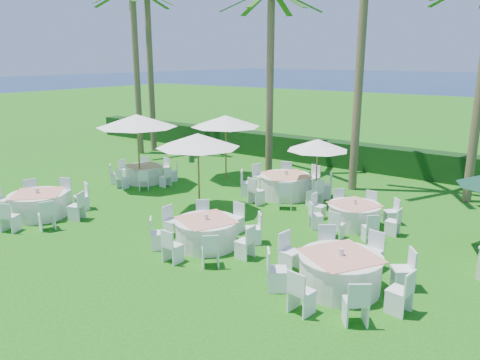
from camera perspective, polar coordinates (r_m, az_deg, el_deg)
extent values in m
plane|color=#126110|center=(13.63, -8.93, -7.63)|extent=(120.00, 120.00, 0.00)
cube|color=black|center=(23.15, 12.35, 3.09)|extent=(34.00, 1.00, 1.20)
cylinder|color=white|center=(16.89, -23.34, -2.86)|extent=(1.78, 1.78, 0.77)
cylinder|color=white|center=(16.79, -23.47, -1.57)|extent=(1.86, 1.86, 0.03)
cube|color=tan|center=(16.78, -23.48, -1.48)|extent=(2.04, 2.04, 0.01)
cylinder|color=silver|center=(16.76, -23.51, -1.20)|extent=(0.12, 0.12, 0.17)
cube|color=white|center=(16.10, -19.35, -3.02)|extent=(0.57, 0.57, 0.93)
cube|color=white|center=(17.11, -18.77, -1.94)|extent=(0.56, 0.56, 0.93)
cube|color=white|center=(17.96, -20.78, -1.35)|extent=(0.57, 0.57, 0.93)
cube|color=white|center=(18.20, -24.07, -1.47)|extent=(0.56, 0.56, 0.93)
cube|color=white|center=(17.72, -27.01, -2.22)|extent=(0.57, 0.57, 0.93)
cube|color=white|center=(15.83, -26.30, -4.03)|extent=(0.57, 0.57, 0.93)
cube|color=white|center=(15.55, -22.54, -3.94)|extent=(0.56, 0.56, 0.93)
cylinder|color=white|center=(13.20, -4.11, -6.50)|extent=(1.71, 1.71, 0.74)
cylinder|color=white|center=(13.07, -4.14, -4.95)|extent=(1.78, 1.78, 0.03)
cube|color=tan|center=(13.06, -4.14, -4.85)|extent=(1.81, 1.81, 0.01)
cylinder|color=silver|center=(13.03, -4.15, -4.49)|extent=(0.12, 0.12, 0.16)
cube|color=white|center=(13.32, 1.64, -5.92)|extent=(0.59, 0.59, 0.89)
cube|color=white|center=(14.14, -0.58, -4.67)|extent=(0.42, 0.42, 0.89)
cube|color=white|center=(14.43, -4.51, -4.32)|extent=(0.59, 0.59, 0.89)
cube|color=white|center=(14.03, -8.26, -4.99)|extent=(0.42, 0.42, 0.89)
cube|color=white|center=(13.16, -9.95, -6.42)|extent=(0.59, 0.59, 0.89)
cube|color=white|center=(12.27, -8.22, -7.94)|extent=(0.42, 0.42, 0.89)
cube|color=white|center=(11.94, -3.64, -8.47)|extent=(0.59, 0.59, 0.89)
cube|color=white|center=(12.40, 0.59, -7.54)|extent=(0.42, 0.42, 0.89)
cylinder|color=white|center=(11.07, 12.07, -11.03)|extent=(1.83, 1.83, 0.79)
cylinder|color=white|center=(10.90, 12.19, -9.10)|extent=(1.91, 1.91, 0.03)
cube|color=tan|center=(10.89, 12.20, -8.98)|extent=(2.03, 2.03, 0.01)
cylinder|color=silver|center=(10.85, 12.22, -8.56)|extent=(0.13, 0.13, 0.17)
cube|color=white|center=(11.43, 19.22, -10.26)|extent=(0.62, 0.62, 0.95)
cube|color=white|center=(12.17, 15.76, -8.40)|extent=(0.51, 0.51, 0.95)
cube|color=white|center=(12.31, 10.66, -7.82)|extent=(0.62, 0.62, 0.95)
cube|color=white|center=(11.77, 6.16, -8.72)|extent=(0.51, 0.51, 0.95)
cube|color=white|center=(10.81, 4.55, -10.89)|extent=(0.62, 0.62, 0.95)
cube|color=white|center=(9.97, 7.54, -13.35)|extent=(0.51, 0.51, 0.95)
cube|color=white|center=(9.80, 13.94, -14.20)|extent=(0.62, 0.62, 0.95)
cube|color=white|center=(10.44, 18.88, -12.70)|extent=(0.51, 0.51, 0.95)
cylinder|color=white|center=(20.20, -11.57, 0.67)|extent=(1.55, 1.55, 0.67)
cylinder|color=white|center=(20.12, -11.62, 1.63)|extent=(1.61, 1.61, 0.03)
cube|color=tan|center=(20.12, -11.63, 1.70)|extent=(1.62, 1.62, 0.01)
cylinder|color=silver|center=(20.10, -11.64, 1.93)|extent=(0.11, 0.11, 0.14)
cube|color=white|center=(20.18, -8.15, 1.01)|extent=(0.53, 0.53, 0.81)
cube|color=white|center=(21.00, -9.19, 1.51)|extent=(0.38, 0.38, 0.81)
cube|color=white|center=(21.36, -11.50, 1.63)|extent=(0.53, 0.53, 0.81)
cube|color=white|center=(21.06, -13.84, 1.31)|extent=(0.38, 0.38, 0.81)
cube|color=white|center=(20.27, -15.00, 0.71)|extent=(0.53, 0.53, 0.81)
cube|color=white|center=(19.41, -14.17, 0.15)|extent=(0.38, 0.38, 0.81)
cube|color=white|center=(19.01, -11.68, 0.00)|extent=(0.53, 0.53, 0.81)
cube|color=white|center=(19.34, -9.12, 0.37)|extent=(0.38, 0.38, 0.81)
cylinder|color=white|center=(17.80, 5.58, -0.75)|extent=(1.88, 1.88, 0.82)
cylinder|color=white|center=(17.69, 5.62, 0.55)|extent=(1.96, 1.96, 0.03)
cube|color=tan|center=(17.69, 5.62, 0.63)|extent=(2.13, 2.13, 0.01)
cylinder|color=silver|center=(17.67, 5.63, 0.90)|extent=(0.13, 0.13, 0.17)
cube|color=white|center=(17.83, 10.32, -0.62)|extent=(0.63, 0.63, 0.98)
cube|color=white|center=(18.81, 8.79, 0.25)|extent=(0.56, 0.56, 0.98)
cube|color=white|center=(19.20, 5.63, 0.65)|extent=(0.63, 0.63, 0.98)
cube|color=white|center=(18.81, 2.45, 0.41)|extent=(0.56, 0.56, 0.98)
cube|color=white|center=(17.84, 0.86, -0.37)|extent=(0.63, 0.63, 0.98)
cube|color=white|center=(16.81, 2.01, -1.34)|extent=(0.56, 0.56, 0.98)
cube|color=white|center=(16.36, 5.54, -1.85)|extent=(0.63, 0.63, 0.98)
cube|color=white|center=(16.80, 9.11, -1.52)|extent=(0.56, 0.56, 0.98)
cylinder|color=white|center=(15.10, 13.72, -4.24)|extent=(1.58, 1.58, 0.68)
cylinder|color=white|center=(14.99, 13.80, -2.97)|extent=(1.64, 1.64, 0.03)
cube|color=tan|center=(14.98, 13.80, -2.88)|extent=(1.67, 1.67, 0.01)
cylinder|color=silver|center=(14.96, 13.82, -2.57)|extent=(0.11, 0.11, 0.15)
cube|color=white|center=(15.57, 17.95, -3.70)|extent=(0.54, 0.54, 0.82)
cube|color=white|center=(16.17, 15.47, -2.83)|extent=(0.39, 0.39, 0.82)
cube|color=white|center=(16.17, 12.13, -2.62)|extent=(0.54, 0.54, 0.82)
cube|color=white|center=(15.57, 9.57, -3.18)|extent=(0.39, 0.39, 0.82)
cube|color=white|center=(14.67, 9.25, -4.28)|extent=(0.54, 0.54, 0.82)
cube|color=white|center=(14.01, 11.72, -5.33)|extent=(0.39, 0.39, 0.82)
cube|color=white|center=(14.01, 15.58, -5.58)|extent=(0.54, 0.54, 0.82)
cube|color=white|center=(14.68, 18.15, -4.84)|extent=(0.39, 0.39, 0.82)
cylinder|color=brown|center=(19.49, -12.25, 3.37)|extent=(0.07, 0.07, 2.83)
cone|color=white|center=(19.28, -12.46, 7.08)|extent=(3.22, 3.22, 0.51)
sphere|color=brown|center=(19.26, -12.49, 7.59)|extent=(0.11, 0.11, 0.11)
cylinder|color=brown|center=(15.88, -5.05, 0.67)|extent=(0.06, 0.06, 2.60)
cone|color=white|center=(15.64, -5.15, 4.83)|extent=(2.82, 2.82, 0.47)
sphere|color=brown|center=(15.61, -5.16, 5.41)|extent=(0.10, 0.10, 0.10)
cylinder|color=brown|center=(20.19, -1.75, 3.84)|extent=(0.06, 0.06, 2.65)
cone|color=white|center=(20.00, -1.78, 7.20)|extent=(2.96, 2.96, 0.48)
sphere|color=brown|center=(19.98, -1.78, 7.67)|extent=(0.11, 0.11, 0.11)
cylinder|color=brown|center=(17.09, 9.31, 0.93)|extent=(0.05, 0.05, 2.24)
cone|color=white|center=(16.88, 9.45, 4.26)|extent=(2.22, 2.22, 0.40)
sphere|color=brown|center=(16.85, 9.47, 4.72)|extent=(0.09, 0.09, 0.09)
cylinder|color=brown|center=(26.67, -10.92, 14.13)|extent=(0.32, 0.32, 9.95)
cylinder|color=brown|center=(21.09, 3.68, 11.57)|extent=(0.32, 0.32, 7.97)
cube|color=#154711|center=(21.34, 6.98, 20.94)|extent=(1.89, 1.61, 1.00)
cube|color=#154711|center=(22.19, 5.04, 20.75)|extent=(0.62, 2.22, 1.00)
cube|color=#154711|center=(22.07, 2.02, 20.82)|extent=(2.16, 1.05, 1.00)
cube|color=#154711|center=(21.09, 0.67, 21.12)|extent=(1.89, 1.61, 1.00)
cylinder|color=brown|center=(18.68, 14.62, 16.57)|extent=(0.32, 0.32, 11.77)
cylinder|color=brown|center=(18.51, 27.21, 9.44)|extent=(0.32, 0.32, 7.90)
cylinder|color=brown|center=(25.98, -12.48, 12.60)|extent=(0.32, 0.32, 8.64)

